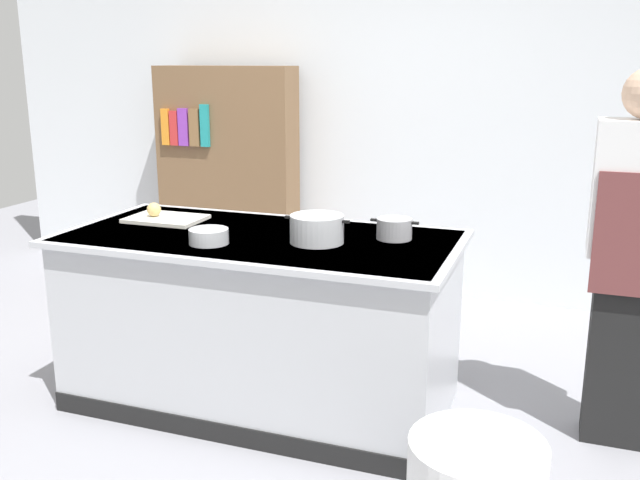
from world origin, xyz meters
TOP-DOWN VIEW (x-y plane):
  - ground_plane at (0.00, 0.00)m, footprint 10.00×10.00m
  - back_wall at (0.00, 2.10)m, footprint 6.40×0.12m
  - counter_island at (0.00, -0.00)m, footprint 1.98×0.98m
  - cutting_board at (-0.61, 0.13)m, footprint 0.40×0.28m
  - onion at (-0.68, 0.12)m, footprint 0.08×0.08m
  - stock_pot at (0.32, -0.03)m, footprint 0.32×0.26m
  - sauce_pan at (0.65, 0.16)m, footprint 0.24×0.17m
  - mixing_bowl at (-0.16, -0.22)m, footprint 0.19×0.19m
  - person_chef at (1.72, 0.22)m, footprint 0.38×0.25m
  - bookshelf at (-1.10, 1.80)m, footprint 1.10×0.31m

SIDE VIEW (x-z plane):
  - ground_plane at x=0.00m, z-range 0.00..0.00m
  - counter_island at x=0.00m, z-range 0.02..0.92m
  - bookshelf at x=-1.10m, z-range 0.00..1.70m
  - cutting_board at x=-0.61m, z-range 0.90..0.92m
  - person_chef at x=1.72m, z-range 0.05..1.77m
  - mixing_bowl at x=-0.16m, z-range 0.90..0.97m
  - sauce_pan at x=0.65m, z-range 0.90..1.00m
  - onion at x=-0.68m, z-range 0.92..1.00m
  - stock_pot at x=0.32m, z-range 0.90..1.03m
  - back_wall at x=0.00m, z-range 0.00..3.00m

